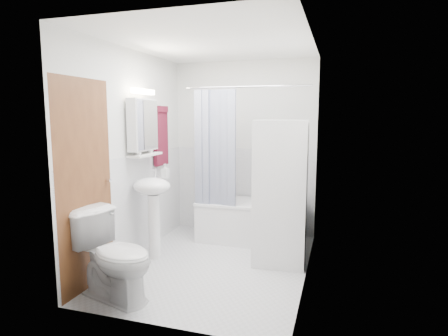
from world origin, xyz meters
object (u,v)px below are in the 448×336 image
(bathtub, at_px, (251,219))
(washer_dryer, at_px, (281,192))
(sink, at_px, (153,199))
(toilet, at_px, (115,256))

(bathtub, bearing_deg, washer_dryer, -51.49)
(bathtub, relative_size, sink, 1.32)
(sink, bearing_deg, washer_dryer, 12.38)
(sink, height_order, washer_dryer, washer_dryer)
(sink, bearing_deg, bathtub, 44.09)
(bathtub, height_order, washer_dryer, washer_dryer)
(bathtub, height_order, toilet, toilet)
(washer_dryer, relative_size, toilet, 1.98)
(washer_dryer, bearing_deg, sink, -170.61)
(washer_dryer, xyz_separation_m, toilet, (-1.29, -1.31, -0.41))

